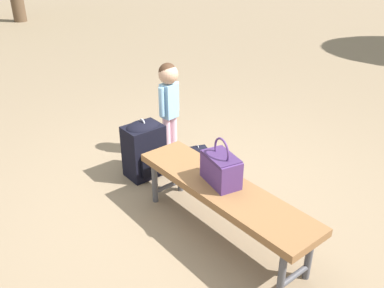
{
  "coord_description": "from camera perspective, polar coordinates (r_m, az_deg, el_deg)",
  "views": [
    {
      "loc": [
        -2.7,
        1.38,
        2.15
      ],
      "look_at": [
        0.21,
        -0.12,
        0.45
      ],
      "focal_mm": 39.16,
      "sensor_mm": 36.0,
      "label": 1
    }
  ],
  "objects": [
    {
      "name": "park_bench",
      "position": [
        3.14,
        4.26,
        -6.65
      ],
      "size": [
        1.65,
        0.73,
        0.45
      ],
      "color": "brown",
      "rests_on": "ground"
    },
    {
      "name": "handbag",
      "position": [
        3.09,
        3.97,
        -3.25
      ],
      "size": [
        0.32,
        0.18,
        0.37
      ],
      "color": "#4C2D66",
      "rests_on": "park_bench"
    },
    {
      "name": "ground_plane",
      "position": [
        3.72,
        -0.09,
        -7.9
      ],
      "size": [
        40.0,
        40.0,
        0.0
      ],
      "primitive_type": "plane",
      "color": "#7F6B51",
      "rests_on": "ground"
    },
    {
      "name": "backpack_large",
      "position": [
        3.98,
        -6.56,
        -0.48
      ],
      "size": [
        0.36,
        0.4,
        0.59
      ],
      "color": "black",
      "rests_on": "ground"
    },
    {
      "name": "backpack_small",
      "position": [
        4.02,
        0.78,
        -2.22
      ],
      "size": [
        0.19,
        0.21,
        0.33
      ],
      "color": "black",
      "rests_on": "ground"
    },
    {
      "name": "child_standing",
      "position": [
        4.23,
        -3.18,
        6.71
      ],
      "size": [
        0.2,
        0.25,
        0.98
      ],
      "color": "#E5B2C6",
      "rests_on": "ground"
    }
  ]
}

